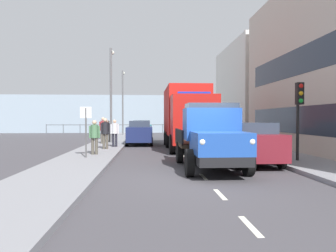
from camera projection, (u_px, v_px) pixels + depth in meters
ground_plane at (176, 148)px, 20.06m from camera, size 80.00×80.00×0.00m
sidewalk_left at (248, 147)px, 20.35m from camera, size 2.57×39.12×0.15m
sidewalk_right at (103, 147)px, 19.77m from camera, size 2.57×39.12×0.15m
road_centreline_markings at (179, 151)px, 18.52m from camera, size 0.12×33.28×0.01m
building_far_block at (260, 92)px, 30.68m from camera, size 6.21×10.92×8.87m
sea_horizon at (161, 114)px, 42.52m from camera, size 80.00×0.80×5.00m
seawall_railing at (163, 126)px, 38.96m from camera, size 28.08×0.08×1.20m
truck_vintage_blue at (211, 138)px, 11.58m from camera, size 2.17×5.64×2.43m
lorry_cargo_red at (187, 115)px, 19.69m from camera, size 2.58×8.20×3.87m
car_maroon_kerbside_near at (250, 143)px, 12.93m from camera, size 1.80×3.97×1.72m
car_black_kerbside_1 at (219, 135)px, 18.49m from camera, size 1.80×4.42×1.72m
car_navy_oppositeside_0 at (140, 132)px, 22.77m from camera, size 1.83×4.38×1.72m
car_teal_oppositeside_1 at (142, 129)px, 29.50m from camera, size 1.92×4.06×1.72m
pedestrian_near_railing at (94, 134)px, 15.23m from camera, size 0.53×0.34×1.65m
pedestrian_with_bag at (105, 131)px, 17.99m from camera, size 0.53×0.34×1.75m
pedestrian_couple_b at (115, 131)px, 19.43m from camera, size 0.53×0.34×1.66m
pedestrian_strolling at (103, 128)px, 21.96m from camera, size 0.53×0.34×1.83m
pedestrian_in_dark_coat at (108, 129)px, 23.65m from camera, size 0.53×0.34×1.59m
traffic_light_near at (299, 104)px, 12.99m from camera, size 0.28×0.41×3.20m
lamp_post_promenade at (111, 87)px, 22.93m from camera, size 0.32×1.14×6.79m
lamp_post_far at (123, 97)px, 33.55m from camera, size 0.32×1.14×6.78m
street_sign at (86, 123)px, 14.02m from camera, size 0.50×0.07×2.25m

